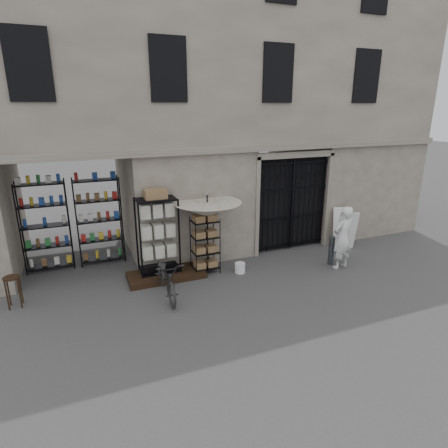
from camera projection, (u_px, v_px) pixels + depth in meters
name	position (u px, v px, depth m)	size (l,w,h in m)	color
ground	(274.00, 287.00, 9.46)	(80.00, 80.00, 0.00)	black
main_building	(216.00, 101.00, 11.64)	(14.00, 4.00, 9.00)	gray
shop_recess	(74.00, 220.00, 9.87)	(3.00, 1.70, 3.00)	black
shop_shelving	(73.00, 224.00, 10.37)	(2.70, 0.50, 2.50)	black
iron_gate	(289.00, 202.00, 11.65)	(2.50, 0.21, 3.00)	black
step_platform	(166.00, 275.00, 9.95)	(2.00, 0.90, 0.15)	black
display_cabinet	(158.00, 239.00, 9.76)	(1.15, 0.94, 2.16)	black
wire_rack	(205.00, 246.00, 10.10)	(0.70, 0.52, 1.55)	black
market_umbrella	(207.00, 206.00, 9.83)	(2.10, 2.11, 2.59)	black
white_bucket	(240.00, 268.00, 10.23)	(0.29, 0.29, 0.27)	silver
bicycle	(167.00, 295.00, 9.03)	(0.64, 0.97, 1.84)	black
wooden_stool	(14.00, 291.00, 8.40)	(0.40, 0.40, 0.74)	black
steel_bollard	(331.00, 251.00, 10.68)	(0.15, 0.15, 0.84)	#41464C
shopkeeper	(340.00, 267.00, 10.59)	(0.65, 1.79, 0.43)	silver
easel_sign	(344.00, 229.00, 11.83)	(0.79, 0.85, 1.26)	silver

